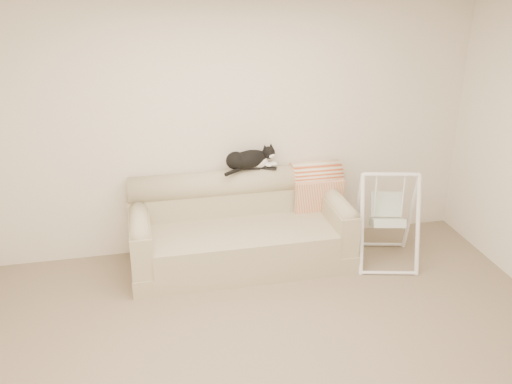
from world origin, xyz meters
The scene contains 8 objects.
ground_plane centered at (0.00, 0.00, 0.00)m, with size 5.00×5.00×0.00m, color #776853.
room_shell centered at (0.00, 0.00, 1.53)m, with size 5.04×4.04×2.60m.
sofa centered at (-0.04, 1.62, 0.35)m, with size 2.20×0.93×0.90m.
remote_a centered at (0.14, 1.86, 0.91)m, with size 0.19×0.08×0.03m.
remote_b centered at (0.31, 1.84, 0.91)m, with size 0.18×0.11×0.02m.
tuxedo_cat centered at (0.11, 1.85, 1.01)m, with size 0.60×0.38×0.24m.
throw_blanket centered at (0.83, 1.84, 0.72)m, with size 0.52×0.38×0.58m.
baby_swing centered at (1.41, 1.29, 0.49)m, with size 0.72×0.75×0.98m.
Camera 1 is at (-0.98, -3.48, 2.98)m, focal length 40.00 mm.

